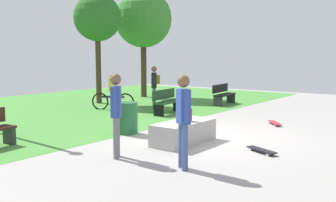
{
  "coord_description": "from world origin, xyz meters",
  "views": [
    {
      "loc": [
        -8.75,
        -5.22,
        2.17
      ],
      "look_at": [
        -0.97,
        0.62,
        1.02
      ],
      "focal_mm": 40.95,
      "sensor_mm": 36.0,
      "label": 1
    }
  ],
  "objects": [
    {
      "name": "skateboard_by_ledge",
      "position": [
        -0.74,
        -1.84,
        0.06
      ],
      "size": [
        0.51,
        0.81,
        0.08
      ],
      "color": "black",
      "rests_on": "ground_plane"
    },
    {
      "name": "skater_performing_trick",
      "position": [
        -2.83,
        -1.13,
        1.08
      ],
      "size": [
        0.35,
        0.38,
        1.82
      ],
      "color": "#3F5184",
      "rests_on": "ground_plane"
    },
    {
      "name": "ground_plane",
      "position": [
        0.0,
        0.0,
        0.0
      ],
      "size": [
        28.0,
        28.0,
        0.0
      ],
      "primitive_type": "plane",
      "color": "#9E9993"
    },
    {
      "name": "park_bench_near_path",
      "position": [
        6.36,
        3.04,
        0.48
      ],
      "size": [
        1.64,
        0.63,
        0.91
      ],
      "color": "black",
      "rests_on": "ground_plane"
    },
    {
      "name": "concrete_ledge",
      "position": [
        -0.97,
        0.13,
        0.27
      ],
      "size": [
        1.85,
        0.79,
        0.54
      ],
      "primitive_type": "cube",
      "color": "#A8A59E",
      "rests_on": "ground_plane"
    },
    {
      "name": "cyclist_on_bicycle",
      "position": [
        2.19,
        5.79,
        0.63
      ],
      "size": [
        0.78,
        1.69,
        1.52
      ],
      "color": "black",
      "rests_on": "ground_plane"
    },
    {
      "name": "pedestrian_with_backpack",
      "position": [
        3.56,
        4.72,
        1.05
      ],
      "size": [
        0.43,
        0.44,
        1.75
      ],
      "color": "#3F5184",
      "rests_on": "ground_plane"
    },
    {
      "name": "tree_young_birch",
      "position": [
        3.39,
        7.9,
        3.86
      ],
      "size": [
        2.15,
        2.15,
        4.98
      ],
      "color": "#42301E",
      "rests_on": "grass_lawn"
    },
    {
      "name": "park_bench_far_right",
      "position": [
        2.69,
        3.42,
        0.48
      ],
      "size": [
        1.65,
        0.67,
        0.91
      ],
      "color": "#1E4223",
      "rests_on": "ground_plane"
    },
    {
      "name": "grass_lawn",
      "position": [
        0.0,
        7.98,
        0.0
      ],
      "size": [
        26.6,
        12.05,
        0.01
      ],
      "primitive_type": "cube",
      "color": "#478C38",
      "rests_on": "ground_plane"
    },
    {
      "name": "skateboard_spare",
      "position": [
        2.84,
        -0.74,
        0.06
      ],
      "size": [
        0.75,
        0.66,
        0.08
      ],
      "color": "#A5262D",
      "rests_on": "ground_plane"
    },
    {
      "name": "backpack_on_ledge",
      "position": [
        -0.87,
        0.14,
        0.7
      ],
      "size": [
        0.28,
        0.33,
        0.32
      ],
      "primitive_type": "cube",
      "rotation": [
        0.0,
        0.0,
        5.06
      ],
      "color": "maroon",
      "rests_on": "concrete_ledge"
    },
    {
      "name": "tree_tall_oak",
      "position": [
        6.73,
        8.03,
        4.07
      ],
      "size": [
        2.98,
        2.98,
        5.59
      ],
      "color": "#42301E",
      "rests_on": "grass_lawn"
    },
    {
      "name": "trash_bin",
      "position": [
        -0.98,
        2.04,
        0.44
      ],
      "size": [
        0.57,
        0.57,
        0.88
      ],
      "primitive_type": "cylinder",
      "color": "#1E592D",
      "rests_on": "ground_plane"
    },
    {
      "name": "skater_watching",
      "position": [
        -2.99,
        0.49,
        1.07
      ],
      "size": [
        0.37,
        0.36,
        1.81
      ],
      "color": "slate",
      "rests_on": "ground_plane"
    }
  ]
}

